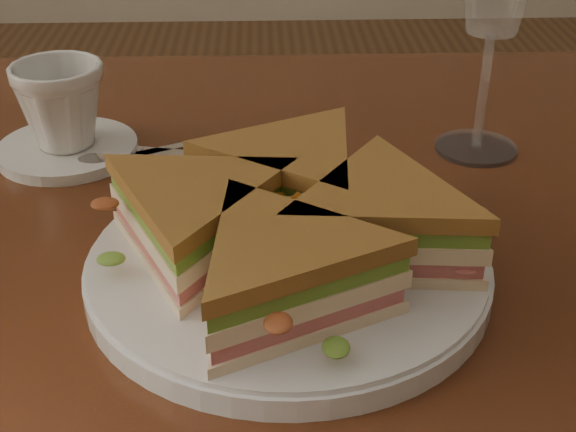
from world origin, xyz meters
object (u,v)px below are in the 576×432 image
Objects in this scene: plate at (288,268)px; knife at (196,158)px; spoon at (120,159)px; coffee_cup at (61,106)px; table at (263,333)px; saucer at (68,149)px; sandwich_wedges at (288,222)px.

plate is 0.20m from knife.
plate is 1.63× the size of spoon.
table is at bearing -26.16° from coffee_cup.
plate is (0.02, -0.06, 0.11)m from table.
saucer is at bearing 0.00° from coffee_cup.
saucer is at bearing 133.49° from spoon.
spoon reaches higher than table.
coffee_cup is (-0.17, 0.14, 0.15)m from table.
saucer is (-0.19, 0.20, -0.00)m from plate.
table is 5.64× the size of knife.
knife is (-0.06, 0.12, 0.10)m from table.
plate is at bearing 90.00° from sandwich_wedges.
coffee_cup reaches higher than spoon.
knife is at bearing -7.29° from saucer.
knife is at bearing 5.30° from coffee_cup.
saucer is at bearing 133.74° from sandwich_wedges.
saucer is (-0.17, 0.14, 0.10)m from table.
table is 0.12m from plate.
saucer is at bearing -175.13° from knife.
spoon is 0.80× the size of knife.
plate is 3.44× the size of coffee_cup.
knife is 0.12m from saucer.
plate is 0.04m from sandwich_wedges.
coffee_cup is (-0.05, 0.02, 0.04)m from spoon.
knife is 2.63× the size of coffee_cup.
plate is at bearing -46.26° from saucer.
spoon is at bearing 128.01° from plate.
spoon is 0.07m from coffee_cup.
saucer is (-0.12, 0.01, 0.00)m from knife.
coffee_cup is at bearing 0.00° from saucer.
sandwich_wedges is (0.02, -0.06, 0.14)m from table.
plate reaches higher than table.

